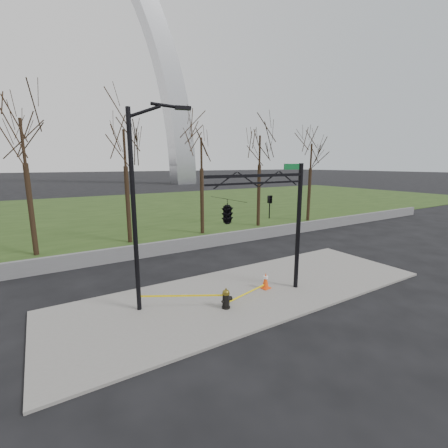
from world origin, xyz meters
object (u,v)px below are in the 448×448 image
traffic_cone (266,280)px  street_light (139,198)px  fire_hydrant (226,299)px  traffic_signal_mast (243,210)px

traffic_cone → street_light: bearing=170.1°
fire_hydrant → traffic_signal_mast: (0.81, 0.02, 3.65)m
street_light → traffic_signal_mast: size_ratio=1.37×
traffic_signal_mast → fire_hydrant: bearing=179.6°
fire_hydrant → traffic_cone: size_ratio=1.09×
traffic_cone → traffic_signal_mast: 4.17m
fire_hydrant → traffic_cone: fire_hydrant is taller
traffic_cone → street_light: 7.04m
traffic_cone → traffic_signal_mast: size_ratio=0.13×
street_light → traffic_signal_mast: street_light is taller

